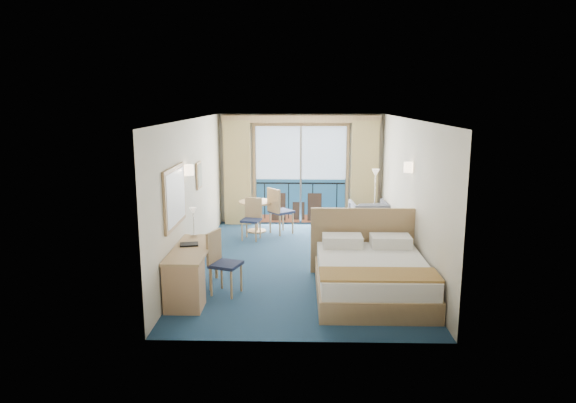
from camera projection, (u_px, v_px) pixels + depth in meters
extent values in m
plane|color=navy|center=(300.00, 262.00, 9.76)|extent=(6.50, 6.50, 0.00)
cube|color=beige|center=(301.00, 169.00, 12.69)|extent=(4.00, 0.02, 2.70)
cube|color=beige|center=(300.00, 240.00, 6.30)|extent=(4.00, 0.02, 2.70)
cube|color=beige|center=(193.00, 192.00, 9.54)|extent=(0.02, 6.50, 2.70)
cube|color=beige|center=(410.00, 193.00, 9.44)|extent=(0.02, 6.50, 2.70)
cube|color=silver|center=(301.00, 118.00, 9.23)|extent=(4.00, 6.50, 0.02)
cube|color=navy|center=(301.00, 201.00, 12.81)|extent=(2.20, 0.02, 1.08)
cube|color=#BCD4F8|center=(301.00, 153.00, 12.57)|extent=(2.20, 0.02, 1.32)
cube|color=brown|center=(300.00, 218.00, 12.89)|extent=(2.20, 0.02, 0.20)
cube|color=black|center=(301.00, 183.00, 12.71)|extent=(2.20, 0.02, 0.04)
cube|color=tan|center=(301.00, 124.00, 12.42)|extent=(2.36, 0.03, 0.12)
cube|color=tan|center=(254.00, 175.00, 12.70)|extent=(0.06, 0.03, 2.40)
cube|color=tan|center=(347.00, 175.00, 12.64)|extent=(0.06, 0.03, 2.40)
cube|color=silver|center=(301.00, 175.00, 12.67)|extent=(0.05, 0.02, 2.40)
cube|color=#342118|center=(315.00, 207.00, 12.82)|extent=(0.35, 0.02, 0.70)
cube|color=#342118|center=(279.00, 207.00, 12.84)|extent=(0.35, 0.02, 0.70)
cube|color=#342118|center=(299.00, 211.00, 12.85)|extent=(0.30, 0.02, 0.45)
cube|color=black|center=(265.00, 201.00, 12.82)|extent=(0.02, 0.01, 0.90)
cube|color=black|center=(289.00, 201.00, 12.81)|extent=(0.03, 0.01, 0.90)
cube|color=black|center=(313.00, 201.00, 12.79)|extent=(0.03, 0.01, 0.90)
cube|color=black|center=(337.00, 201.00, 12.78)|extent=(0.02, 0.01, 0.90)
cube|color=tan|center=(237.00, 173.00, 12.55)|extent=(0.65, 0.22, 2.55)
cube|color=tan|center=(364.00, 173.00, 12.48)|extent=(0.65, 0.22, 2.55)
cube|color=tan|center=(301.00, 119.00, 12.29)|extent=(3.80, 0.25, 0.18)
cube|color=tan|center=(175.00, 197.00, 8.03)|extent=(0.04, 1.25, 0.95)
cube|color=silver|center=(176.00, 197.00, 8.03)|extent=(0.01, 1.12, 0.82)
cube|color=tan|center=(199.00, 175.00, 9.93)|extent=(0.03, 0.42, 0.52)
cube|color=gray|center=(200.00, 175.00, 9.93)|extent=(0.01, 0.34, 0.44)
cylinder|color=#FFDDB2|center=(189.00, 170.00, 8.85)|extent=(0.18, 0.18, 0.18)
cylinder|color=#FFDDB2|center=(409.00, 167.00, 9.20)|extent=(0.18, 0.18, 0.18)
cube|color=tan|center=(372.00, 287.00, 8.05)|extent=(1.72, 2.15, 0.32)
cube|color=white|center=(372.00, 269.00, 7.99)|extent=(1.65, 2.08, 0.27)
cube|color=#AC8243|center=(379.00, 275.00, 7.28)|extent=(1.70, 0.59, 0.03)
cube|color=white|center=(342.00, 241.00, 8.72)|extent=(0.67, 0.43, 0.19)
cube|color=white|center=(390.00, 241.00, 8.70)|extent=(0.67, 0.43, 0.19)
cube|color=tan|center=(364.00, 241.00, 9.07)|extent=(1.88, 0.06, 1.18)
cube|color=tan|center=(395.00, 250.00, 9.48)|extent=(0.47, 0.44, 0.61)
cube|color=silver|center=(396.00, 232.00, 9.43)|extent=(0.22, 0.20, 0.08)
imported|color=#4A4F5A|center=(369.00, 217.00, 11.82)|extent=(0.89, 0.91, 0.76)
cylinder|color=silver|center=(374.00, 230.00, 12.10)|extent=(0.20, 0.20, 0.03)
cylinder|color=silver|center=(375.00, 202.00, 11.96)|extent=(0.02, 0.02, 1.38)
cone|color=white|center=(376.00, 173.00, 11.83)|extent=(0.18, 0.18, 0.17)
cube|color=tan|center=(191.00, 249.00, 8.02)|extent=(0.57, 1.65, 0.04)
cube|color=tan|center=(184.00, 285.00, 7.54)|extent=(0.54, 0.49, 0.73)
cylinder|color=tan|center=(179.00, 268.00, 8.30)|extent=(0.05, 0.05, 0.73)
cylinder|color=tan|center=(210.00, 268.00, 8.29)|extent=(0.05, 0.05, 0.73)
cylinder|color=tan|center=(187.00, 258.00, 8.85)|extent=(0.05, 0.05, 0.73)
cylinder|color=tan|center=(216.00, 258.00, 8.84)|extent=(0.05, 0.05, 0.73)
cube|color=#1E2646|center=(226.00, 264.00, 8.11)|extent=(0.55, 0.55, 0.05)
cube|color=tan|center=(214.00, 247.00, 8.12)|extent=(0.18, 0.42, 0.52)
cylinder|color=tan|center=(231.00, 285.00, 7.93)|extent=(0.04, 0.04, 0.47)
cylinder|color=tan|center=(241.00, 277.00, 8.26)|extent=(0.04, 0.04, 0.47)
cylinder|color=tan|center=(211.00, 282.00, 8.05)|extent=(0.04, 0.04, 0.47)
cylinder|color=tan|center=(222.00, 275.00, 8.38)|extent=(0.04, 0.04, 0.47)
cube|color=black|center=(189.00, 244.00, 8.15)|extent=(0.32, 0.27, 0.03)
cylinder|color=silver|center=(194.00, 235.00, 8.67)|extent=(0.13, 0.13, 0.02)
cylinder|color=silver|center=(194.00, 223.00, 8.63)|extent=(0.02, 0.02, 0.42)
cone|color=white|center=(193.00, 211.00, 8.58)|extent=(0.12, 0.12, 0.11)
cylinder|color=tan|center=(256.00, 202.00, 11.90)|extent=(0.81, 0.81, 0.04)
cylinder|color=tan|center=(256.00, 217.00, 11.97)|extent=(0.08, 0.08, 0.71)
cylinder|color=tan|center=(257.00, 231.00, 12.03)|extent=(0.44, 0.44, 0.03)
cube|color=#1E2646|center=(281.00, 211.00, 11.78)|extent=(0.64, 0.64, 0.05)
cube|color=tan|center=(274.00, 201.00, 11.60)|extent=(0.32, 0.38, 0.54)
cylinder|color=tan|center=(293.00, 223.00, 11.80)|extent=(0.04, 0.04, 0.49)
cylinder|color=tan|center=(283.00, 220.00, 12.09)|extent=(0.04, 0.04, 0.49)
cylinder|color=tan|center=(280.00, 226.00, 11.58)|extent=(0.04, 0.04, 0.49)
cylinder|color=tan|center=(270.00, 222.00, 11.87)|extent=(0.04, 0.04, 0.49)
cube|color=#1E2646|center=(251.00, 220.00, 11.26)|extent=(0.47, 0.47, 0.05)
cube|color=tan|center=(254.00, 208.00, 11.39)|extent=(0.39, 0.12, 0.46)
cylinder|color=tan|center=(242.00, 232.00, 11.19)|extent=(0.03, 0.03, 0.42)
cylinder|color=tan|center=(256.00, 233.00, 11.11)|extent=(0.03, 0.03, 0.42)
cylinder|color=tan|center=(247.00, 228.00, 11.49)|extent=(0.03, 0.03, 0.42)
cylinder|color=tan|center=(260.00, 229.00, 11.41)|extent=(0.03, 0.03, 0.42)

